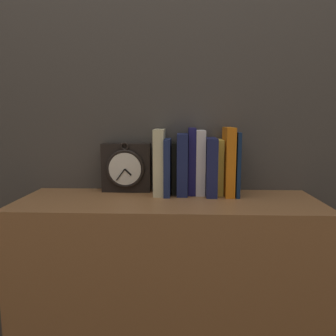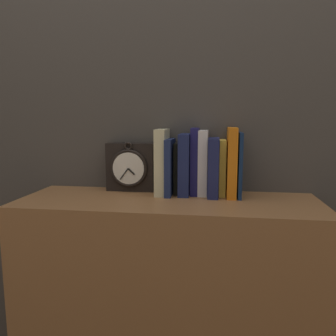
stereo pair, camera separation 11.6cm
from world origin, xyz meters
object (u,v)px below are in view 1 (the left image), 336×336
object	(u,v)px
book_slot7_yellow	(219,167)
book_slot9_navy	(236,164)
book_slot2_black	(175,168)
book_slot3_navy	(182,164)
clock	(126,168)
book_slot1_navy	(168,167)
book_slot6_navy	(211,166)
book_slot5_white	(200,162)
book_slot8_orange	(228,161)
book_slot0_cream	(159,162)
book_slot4_navy	(192,161)

from	to	relation	value
book_slot7_yellow	book_slot9_navy	world-z (taller)	book_slot9_navy
book_slot2_black	book_slot3_navy	bearing A→B (deg)	-25.57
book_slot3_navy	clock	bearing A→B (deg)	171.53
book_slot1_navy	book_slot6_navy	xyz separation A→B (m)	(0.17, 0.00, 0.00)
book_slot5_white	book_slot8_orange	world-z (taller)	book_slot8_orange
clock	book_slot0_cream	xyz separation A→B (m)	(0.13, -0.04, 0.03)
book_slot2_black	book_slot4_navy	distance (m)	0.07
book_slot3_navy	book_slot9_navy	bearing A→B (deg)	-1.28
book_slot2_black	book_slot7_yellow	size ratio (longest dim) A/B	0.94
book_slot0_cream	book_slot6_navy	xyz separation A→B (m)	(0.20, -0.01, -0.02)
book_slot1_navy	book_slot8_orange	xyz separation A→B (m)	(0.23, 0.00, 0.02)
book_slot0_cream	book_slot8_orange	world-z (taller)	book_slot8_orange
book_slot4_navy	book_slot5_white	bearing A→B (deg)	-4.74
book_slot4_navy	book_slot8_orange	xyz separation A→B (m)	(0.14, -0.02, 0.00)
book_slot2_black	book_slot3_navy	distance (m)	0.04
book_slot5_white	book_slot7_yellow	bearing A→B (deg)	1.20
clock	book_slot6_navy	world-z (taller)	book_slot6_navy
book_slot3_navy	book_slot8_orange	size ratio (longest dim) A/B	0.90
book_slot5_white	book_slot2_black	bearing A→B (deg)	177.51
book_slot1_navy	book_slot2_black	distance (m)	0.04
book_slot0_cream	book_slot1_navy	size ratio (longest dim) A/B	1.17
book_slot5_white	clock	bearing A→B (deg)	175.48
book_slot3_navy	book_slot9_navy	size ratio (longest dim) A/B	0.97
clock	book_slot1_navy	world-z (taller)	book_slot1_navy
book_slot7_yellow	book_slot3_navy	bearing A→B (deg)	-175.33
clock	book_slot4_navy	bearing A→B (deg)	-4.49
book_slot9_navy	book_slot5_white	bearing A→B (deg)	173.83
book_slot8_orange	book_slot9_navy	size ratio (longest dim) A/B	1.07
book_slot5_white	book_slot6_navy	size ratio (longest dim) A/B	1.13
clock	book_slot0_cream	bearing A→B (deg)	-14.80
book_slot8_orange	book_slot2_black	bearing A→B (deg)	174.75
clock	book_slot3_navy	bearing A→B (deg)	-8.47
book_slot0_cream	book_slot7_yellow	size ratio (longest dim) A/B	1.19
book_slot1_navy	book_slot7_yellow	distance (m)	0.20
book_slot1_navy	book_slot3_navy	size ratio (longest dim) A/B	0.92
clock	book_slot4_navy	distance (m)	0.26
book_slot0_cream	book_slot5_white	distance (m)	0.16
book_slot0_cream	book_slot9_navy	world-z (taller)	book_slot0_cream
book_slot4_navy	book_slot9_navy	size ratio (longest dim) A/B	1.06
book_slot3_navy	book_slot9_navy	world-z (taller)	book_slot9_navy
book_slot2_black	book_slot6_navy	bearing A→B (deg)	-8.95
clock	book_slot1_navy	bearing A→B (deg)	-13.76
clock	book_slot9_navy	distance (m)	0.43
book_slot4_navy	book_slot8_orange	distance (m)	0.14
book_slot4_navy	book_slot1_navy	bearing A→B (deg)	-167.80
book_slot7_yellow	book_slot8_orange	distance (m)	0.04
book_slot6_navy	book_slot7_yellow	distance (m)	0.04
book_slot0_cream	book_slot5_white	world-z (taller)	book_slot0_cream
book_slot0_cream	book_slot7_yellow	distance (m)	0.23
book_slot1_navy	book_slot5_white	bearing A→B (deg)	7.98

